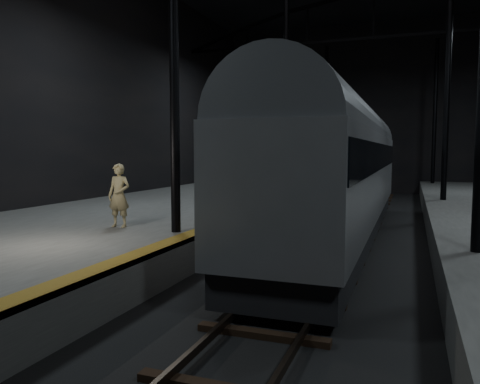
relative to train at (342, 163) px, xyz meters
The scene contains 6 objects.
ground 3.26m from the train, 89.99° to the right, with size 44.00×44.00×0.00m, color black.
platform_left 8.02m from the train, 167.76° to the right, with size 9.00×43.80×1.00m, color #4E4E4B.
tactile_strip 4.06m from the train, 153.41° to the right, with size 0.50×43.80×0.01m, color olive.
track 3.20m from the train, 89.99° to the right, with size 2.40×43.00×0.24m.
train is the anchor object (origin of this frame).
woman 8.00m from the train, 136.54° to the right, with size 0.69×0.45×1.89m, color tan.
Camera 1 is at (2.36, -15.58, 3.27)m, focal length 35.00 mm.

